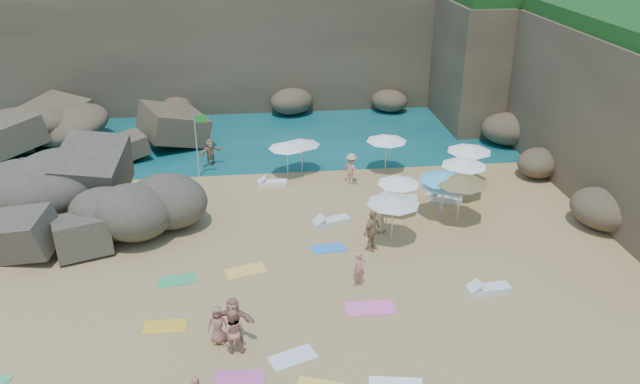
{
  "coord_description": "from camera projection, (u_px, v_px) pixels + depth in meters",
  "views": [
    {
      "loc": [
        -0.86,
        -21.93,
        13.72
      ],
      "look_at": [
        2.0,
        3.0,
        2.0
      ],
      "focal_mm": 35.0,
      "sensor_mm": 36.0,
      "label": 1
    }
  ],
  "objects": [
    {
      "name": "lounger_4",
      "position": [
        445.0,
        198.0,
        31.43
      ],
      "size": [
        1.84,
        1.29,
        0.27
      ],
      "primitive_type": "cube",
      "rotation": [
        0.0,
        0.0,
        -0.45
      ],
      "color": "silver",
      "rests_on": "ground"
    },
    {
      "name": "parasol_9",
      "position": [
        443.0,
        184.0,
        29.13
      ],
      "size": [
        2.01,
        2.01,
        1.9
      ],
      "color": "silver",
      "rests_on": "ground"
    },
    {
      "name": "parasol_0",
      "position": [
        287.0,
        145.0,
        33.6
      ],
      "size": [
        2.05,
        2.05,
        1.94
      ],
      "color": "silver",
      "rests_on": "ground"
    },
    {
      "name": "person_lie_2",
      "position": [
        219.0,
        338.0,
        21.28
      ],
      "size": [
        0.76,
        1.45,
        0.38
      ],
      "primitive_type": "imported",
      "rotation": [
        0.0,
        0.0,
        -0.05
      ],
      "color": "#A46352",
      "rests_on": "ground"
    },
    {
      "name": "lounger_5",
      "position": [
        488.0,
        290.0,
        24.04
      ],
      "size": [
        1.77,
        0.73,
        0.27
      ],
      "primitive_type": "cube",
      "rotation": [
        0.0,
        0.0,
        0.09
      ],
      "color": "silver",
      "rests_on": "ground"
    },
    {
      "name": "cliff_corner",
      "position": [
        505.0,
        54.0,
        43.7
      ],
      "size": [
        10.0,
        12.0,
        8.0
      ],
      "primitive_type": "cube",
      "color": "brown",
      "rests_on": "ground"
    },
    {
      "name": "cliff_right",
      "position": [
        627.0,
        103.0,
        33.11
      ],
      "size": [
        8.0,
        30.0,
        8.0
      ],
      "primitive_type": "cube",
      "color": "brown",
      "rests_on": "ground"
    },
    {
      "name": "flag_pole",
      "position": [
        198.0,
        137.0,
        33.27
      ],
      "size": [
        0.7,
        0.1,
        3.6
      ],
      "color": "silver",
      "rests_on": "ground"
    },
    {
      "name": "lounger_0",
      "position": [
        272.0,
        183.0,
        33.17
      ],
      "size": [
        1.57,
        0.59,
        0.24
      ],
      "primitive_type": "cube",
      "rotation": [
        0.0,
        0.0,
        -0.05
      ],
      "color": "white",
      "rests_on": "ground"
    },
    {
      "name": "person_stand_4",
      "position": [
        380.0,
        216.0,
        28.2
      ],
      "size": [
        0.87,
        0.78,
        1.57
      ],
      "primitive_type": "imported",
      "rotation": [
        0.0,
        0.0,
        -0.59
      ],
      "color": "tan",
      "rests_on": "ground"
    },
    {
      "name": "person_stand_3",
      "position": [
        372.0,
        231.0,
        26.67
      ],
      "size": [
        1.09,
        1.1,
        1.87
      ],
      "primitive_type": "imported",
      "rotation": [
        0.0,
        0.0,
        0.8
      ],
      "color": "#A67F53",
      "rests_on": "ground"
    },
    {
      "name": "person_lie_4",
      "position": [
        359.0,
        282.0,
        24.47
      ],
      "size": [
        0.96,
        1.54,
        0.35
      ],
      "primitive_type": "imported",
      "rotation": [
        0.0,
        0.0,
        0.32
      ],
      "color": "tan",
      "rests_on": "ground"
    },
    {
      "name": "rock_outcrop",
      "position": [
        90.0,
        227.0,
        28.96
      ],
      "size": [
        9.54,
        8.53,
        3.14
      ],
      "primitive_type": null,
      "rotation": [
        0.0,
        0.0,
        -0.41
      ],
      "color": "brown",
      "rests_on": "ground"
    },
    {
      "name": "cliff_back",
      "position": [
        287.0,
        45.0,
        46.66
      ],
      "size": [
        44.0,
        8.0,
        8.0
      ],
      "primitive_type": "cube",
      "color": "brown",
      "rests_on": "ground"
    },
    {
      "name": "parasol_1",
      "position": [
        302.0,
        142.0,
        34.13
      ],
      "size": [
        2.02,
        2.02,
        1.91
      ],
      "color": "silver",
      "rests_on": "ground"
    },
    {
      "name": "lounger_1",
      "position": [
        331.0,
        222.0,
        29.1
      ],
      "size": [
        1.87,
        1.16,
        0.28
      ],
      "primitive_type": "cube",
      "rotation": [
        0.0,
        0.0,
        0.35
      ],
      "color": "silver",
      "rests_on": "ground"
    },
    {
      "name": "lounger_3",
      "position": [
        398.0,
        200.0,
        31.21
      ],
      "size": [
        2.0,
        0.79,
        0.3
      ],
      "primitive_type": "cube",
      "rotation": [
        0.0,
        0.0,
        -0.07
      ],
      "color": "silver",
      "rests_on": "ground"
    },
    {
      "name": "towel_9",
      "position": [
        370.0,
        308.0,
        23.15
      ],
      "size": [
        1.88,
        0.97,
        0.03
      ],
      "primitive_type": "cube",
      "rotation": [
        0.0,
        0.0,
        -0.03
      ],
      "color": "pink",
      "rests_on": "ground"
    },
    {
      "name": "ground",
      "position": [
        280.0,
        269.0,
        25.64
      ],
      "size": [
        120.0,
        120.0,
        0.0
      ],
      "primitive_type": "plane",
      "color": "tan",
      "rests_on": "ground"
    },
    {
      "name": "person_stand_2",
      "position": [
        351.0,
        169.0,
        33.08
      ],
      "size": [
        1.05,
        1.13,
        1.7
      ],
      "primitive_type": "imported",
      "rotation": [
        0.0,
        0.0,
        2.26
      ],
      "color": "tan",
      "rests_on": "ground"
    },
    {
      "name": "lounger_2",
      "position": [
        441.0,
        188.0,
        32.54
      ],
      "size": [
        1.92,
        0.98,
        0.29
      ],
      "primitive_type": "cube",
      "rotation": [
        0.0,
        0.0,
        0.21
      ],
      "color": "white",
      "rests_on": "ground"
    },
    {
      "name": "parasol_3",
      "position": [
        469.0,
        148.0,
        32.54
      ],
      "size": [
        2.34,
        2.34,
        2.21
      ],
      "color": "silver",
      "rests_on": "ground"
    },
    {
      "name": "person_stand_5",
      "position": [
        210.0,
        152.0,
        35.41
      ],
      "size": [
        1.48,
        1.11,
        1.58
      ],
      "primitive_type": "imported",
      "rotation": [
        0.0,
        0.0,
        0.53
      ],
      "color": "tan",
      "rests_on": "ground"
    },
    {
      "name": "parasol_11",
      "position": [
        393.0,
        200.0,
        26.87
      ],
      "size": [
        2.35,
        2.35,
        2.22
      ],
      "color": "silver",
      "rests_on": "ground"
    },
    {
      "name": "towel_13",
      "position": [
        293.0,
        357.0,
        20.65
      ],
      "size": [
        1.72,
        1.28,
        0.03
      ],
      "primitive_type": "cube",
      "rotation": [
        0.0,
        0.0,
        0.37
      ],
      "color": "silver",
      "rests_on": "ground"
    },
    {
      "name": "towel_12",
      "position": [
        246.0,
        271.0,
        25.49
      ],
      "size": [
        1.8,
        1.26,
        0.03
      ],
      "primitive_type": "cube",
      "rotation": [
        0.0,
        0.0,
        0.29
      ],
      "color": "#FFBC43",
      "rests_on": "ground"
    },
    {
      "name": "parasol_5",
      "position": [
        461.0,
        184.0,
        28.95
      ],
      "size": [
        2.1,
        2.1,
        1.98
      ],
      "color": "silver",
      "rests_on": "ground"
    },
    {
      "name": "towel_1",
      "position": [
        239.0,
        379.0,
        19.72
      ],
      "size": [
        1.63,
        0.88,
        0.03
      ],
      "primitive_type": "cube",
      "rotation": [
        0.0,
        0.0,
        -0.06
      ],
      "color": "#D85494",
      "rests_on": "ground"
    },
    {
      "name": "person_stand_1",
      "position": [
        233.0,
        331.0,
        20.64
      ],
      "size": [
        0.85,
        0.7,
        1.64
      ],
      "primitive_type": "imported",
      "rotation": [
        0.0,
        0.0,
        3.04
      ],
      "color": "tan",
      "rests_on": "ground"
    },
    {
      "name": "towel_11",
      "position": [
        177.0,
        280.0,
        24.85
      ],
      "size": [
        1.65,
        1.05,
        0.03
      ],
      "primitive_type": "cube",
      "rotation": [
        0.0,
        0.0,
        0.2
      ],
      "color": "#30A95C",
      "rests_on": "ground"
    },
    {
      "name": "towel_8",
      "position": [
        329.0,
        248.0,
        27.14
      ],
      "size": [
        1.51,
        0.84,
        0.03
      ],
      "primitive_type": "cube",
      "rotation": [
        0.0,
        0.0,
        0.08
      ],
      "color": "#297FDF",
      "rests_on": "ground"
    },
    {
      "name": "parasol_2",
      "position": [
        387.0,
        138.0,
        34.13
      ],
      "size": [
        2.25,
        2.25,
        2.13
      ],
      "color": "silver",
      "rests_on": "ground"
    },
    {
      "name": "seawater",
      "position": [
        260.0,
        80.0,
        52.64
      ],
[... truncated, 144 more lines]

